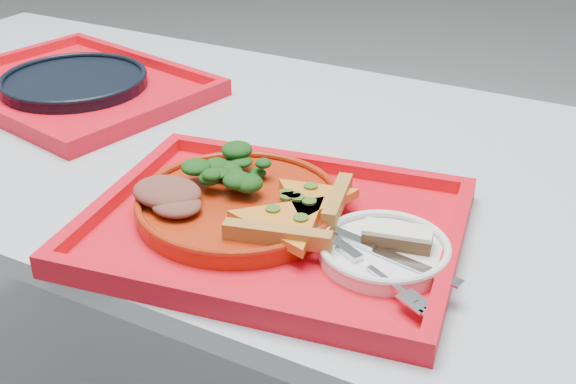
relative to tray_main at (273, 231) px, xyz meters
The scene contains 13 objects.
table 0.34m from the tray_main, 139.96° to the left, with size 1.60×0.80×0.75m.
tray_main is the anchor object (origin of this frame).
tray_far 0.61m from the tray_main, 155.51° to the left, with size 0.45×0.35×0.01m, color red.
dinner_plate 0.06m from the tray_main, 169.70° to the left, with size 0.26×0.26×0.02m, color #9F230A.
side_plate 0.15m from the tray_main, ahead, with size 0.15×0.15×0.01m, color white.
navy_plate 0.61m from the tray_main, 155.51° to the left, with size 0.26×0.26×0.02m, color black.
pizza_slice_a 0.05m from the tray_main, 36.05° to the right, with size 0.14×0.12×0.02m, color yellow, non-canonical shape.
pizza_slice_b 0.07m from the tray_main, 55.87° to the left, with size 0.12×0.11×0.02m, color yellow, non-canonical shape.
salad_heap 0.11m from the tray_main, 152.05° to the left, with size 0.10×0.09×0.05m, color black.
meat_portion 0.14m from the tray_main, 164.99° to the right, with size 0.09×0.07×0.03m, color brown.
dessert_bar 0.16m from the tray_main, ahead, with size 0.08×0.05×0.02m.
knife 0.16m from the tray_main, ahead, with size 0.18×0.02×0.01m, color silver.
fork 0.15m from the tray_main, 18.01° to the right, with size 0.18×0.02×0.01m, color silver.
Camera 1 is at (0.62, -0.87, 1.23)m, focal length 45.00 mm.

